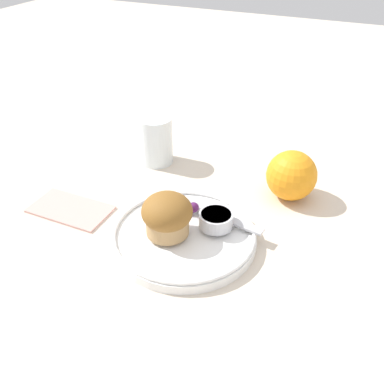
# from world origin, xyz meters

# --- Properties ---
(ground_plane) EXTENTS (3.00, 3.00, 0.00)m
(ground_plane) POSITION_xyz_m (0.00, 0.00, 0.00)
(ground_plane) COLOR beige
(plate) EXTENTS (0.21, 0.21, 0.02)m
(plate) POSITION_xyz_m (-0.02, -0.03, 0.01)
(plate) COLOR white
(plate) RESTS_ON ground_plane
(muffin) EXTENTS (0.07, 0.07, 0.06)m
(muffin) POSITION_xyz_m (-0.04, -0.04, 0.05)
(muffin) COLOR tan
(muffin) RESTS_ON plate
(cream_ramekin) EXTENTS (0.05, 0.05, 0.02)m
(cream_ramekin) POSITION_xyz_m (0.02, 0.00, 0.03)
(cream_ramekin) COLOR silver
(cream_ramekin) RESTS_ON plate
(berry_pair) EXTENTS (0.03, 0.02, 0.02)m
(berry_pair) POSITION_xyz_m (-0.03, 0.02, 0.03)
(berry_pair) COLOR #4C194C
(berry_pair) RESTS_ON plate
(butter_knife) EXTENTS (0.18, 0.04, 0.00)m
(butter_knife) POSITION_xyz_m (-0.00, 0.02, 0.02)
(butter_knife) COLOR #B7B7BC
(butter_knife) RESTS_ON plate
(orange_fruit) EXTENTS (0.08, 0.08, 0.08)m
(orange_fruit) POSITION_xyz_m (0.09, 0.15, 0.04)
(orange_fruit) COLOR orange
(orange_fruit) RESTS_ON ground_plane
(juice_glass) EXTENTS (0.06, 0.06, 0.09)m
(juice_glass) POSITION_xyz_m (-0.17, 0.16, 0.05)
(juice_glass) COLOR silver
(juice_glass) RESTS_ON ground_plane
(folded_napkin) EXTENTS (0.13, 0.07, 0.01)m
(folded_napkin) POSITION_xyz_m (-0.22, -0.04, 0.00)
(folded_napkin) COLOR #D19E93
(folded_napkin) RESTS_ON ground_plane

